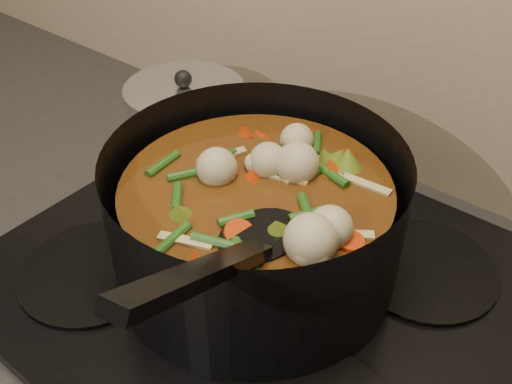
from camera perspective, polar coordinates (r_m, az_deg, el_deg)
The scene contains 3 objects.
stovetop at distance 0.72m, azimuth 0.26°, elevation -8.42°, with size 0.62×0.54×0.03m.
stockpot at distance 0.67m, azimuth 0.00°, elevation -2.78°, with size 0.34×0.45×0.25m.
saucepan at distance 0.89m, azimuth -6.93°, elevation 6.99°, with size 0.18×0.18×0.15m.
Camera 1 is at (0.31, 1.54, 1.45)m, focal length 40.00 mm.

